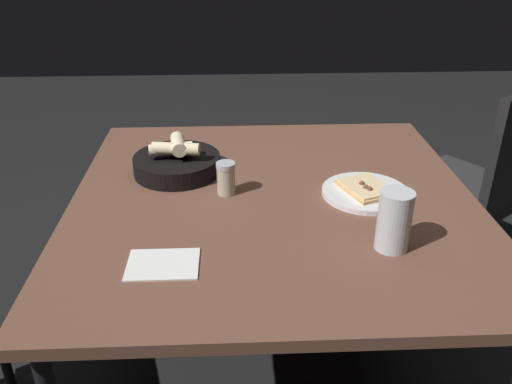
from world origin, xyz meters
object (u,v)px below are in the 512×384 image
chair_far (484,178)px  bread_basket (176,162)px  pepper_shaker (226,180)px  beer_glass (394,224)px  pizza_plate (365,191)px  dining_table (273,213)px

chair_far → bread_basket: bearing=17.4°
pepper_shaker → chair_far: (-1.00, -0.50, -0.26)m
bread_basket → beer_glass: size_ratio=1.78×
beer_glass → pizza_plate: bearing=-90.1°
beer_glass → pepper_shaker: (0.39, -0.29, -0.02)m
pizza_plate → pepper_shaker: 0.39m
pepper_shaker → pizza_plate: bearing=176.4°
bread_basket → pizza_plate: bearing=162.9°
chair_far → pizza_plate: bearing=40.7°
dining_table → chair_far: bearing=-148.7°
dining_table → chair_far: size_ratio=1.27×
pizza_plate → beer_glass: size_ratio=1.65×
dining_table → pepper_shaker: (0.13, -0.03, 0.09)m
bread_basket → beer_glass: beer_glass is taller
bread_basket → chair_far: size_ratio=0.29×
dining_table → pepper_shaker: 0.16m
pizza_plate → beer_glass: bearing=89.9°
bread_basket → pepper_shaker: (-0.15, 0.14, 0.01)m
bread_basket → pepper_shaker: 0.21m
dining_table → bread_basket: (0.28, -0.17, 0.09)m
beer_glass → dining_table: bearing=-46.2°
dining_table → pizza_plate: bearing=-179.5°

